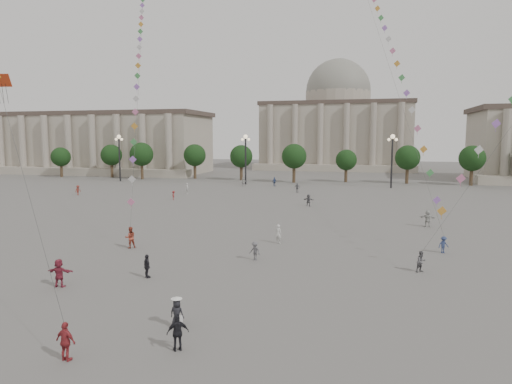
# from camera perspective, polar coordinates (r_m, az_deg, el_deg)

# --- Properties ---
(ground) EXTENTS (360.00, 360.00, 0.00)m
(ground) POSITION_cam_1_polar(r_m,az_deg,el_deg) (28.11, -9.67, -14.06)
(ground) COLOR #5A5754
(ground) RESTS_ON ground
(hall_west) EXTENTS (84.00, 26.22, 17.20)m
(hall_west) POSITION_cam_1_polar(r_m,az_deg,el_deg) (145.77, -22.14, 5.69)
(hall_west) COLOR #A29988
(hall_west) RESTS_ON ground
(hall_central) EXTENTS (48.30, 34.30, 35.50)m
(hall_central) POSITION_cam_1_polar(r_m,az_deg,el_deg) (153.66, 10.09, 8.28)
(hall_central) COLOR #A29988
(hall_central) RESTS_ON ground
(tree_row) EXTENTS (137.12, 5.12, 8.00)m
(tree_row) POSITION_cam_1_polar(r_m,az_deg,el_deg) (102.67, 8.01, 4.18)
(tree_row) COLOR #3C2D1E
(tree_row) RESTS_ON ground
(lamp_post_far_west) EXTENTS (2.00, 0.90, 10.65)m
(lamp_post_far_west) POSITION_cam_1_polar(r_m,az_deg,el_deg) (109.30, -16.73, 5.14)
(lamp_post_far_west) COLOR #262628
(lamp_post_far_west) RESTS_ON ground
(lamp_post_mid_west) EXTENTS (2.00, 0.90, 10.65)m
(lamp_post_mid_west) POSITION_cam_1_polar(r_m,az_deg,el_deg) (97.49, -1.31, 5.26)
(lamp_post_mid_west) COLOR #262628
(lamp_post_mid_west) RESTS_ON ground
(lamp_post_mid_east) EXTENTS (2.00, 0.90, 10.65)m
(lamp_post_mid_east) POSITION_cam_1_polar(r_m,az_deg,el_deg) (94.14, 16.66, 4.92)
(lamp_post_mid_east) COLOR #262628
(lamp_post_mid_east) RESTS_ON ground
(person_crowd_0) EXTENTS (1.05, 1.12, 1.85)m
(person_crowd_0) POSITION_cam_1_polar(r_m,az_deg,el_deg) (94.38, 2.31, 1.30)
(person_crowd_0) COLOR #394C80
(person_crowd_0) RESTS_ON ground
(person_crowd_2) EXTENTS (0.96, 1.26, 1.72)m
(person_crowd_2) POSITION_cam_1_polar(r_m,az_deg,el_deg) (85.36, -21.37, 0.21)
(person_crowd_2) COLOR maroon
(person_crowd_2) RESTS_ON ground
(person_crowd_4) EXTENTS (1.36, 1.69, 1.80)m
(person_crowd_4) POSITION_cam_1_polar(r_m,az_deg,el_deg) (94.43, -1.62, 1.29)
(person_crowd_4) COLOR beige
(person_crowd_4) RESTS_ON ground
(person_crowd_6) EXTENTS (1.16, 0.92, 1.57)m
(person_crowd_6) POSITION_cam_1_polar(r_m,az_deg,el_deg) (37.50, -0.14, -7.37)
(person_crowd_6) COLOR #5B5B5F
(person_crowd_6) RESTS_ON ground
(person_crowd_7) EXTENTS (1.81, 0.61, 1.94)m
(person_crowd_7) POSITION_cam_1_polar(r_m,az_deg,el_deg) (54.78, 20.65, -3.09)
(person_crowd_7) COLOR #BBBCB7
(person_crowd_7) RESTS_ON ground
(person_crowd_10) EXTENTS (0.59, 0.78, 1.92)m
(person_crowd_10) POSITION_cam_1_polar(r_m,az_deg,el_deg) (82.61, -8.57, 0.46)
(person_crowd_10) COLOR #B9B9B4
(person_crowd_10) RESTS_ON ground
(person_crowd_12) EXTENTS (1.70, 0.87, 1.75)m
(person_crowd_12) POSITION_cam_1_polar(r_m,az_deg,el_deg) (67.15, 6.58, -1.02)
(person_crowd_12) COLOR #5D5C60
(person_crowd_12) RESTS_ON ground
(person_crowd_13) EXTENTS (0.78, 0.68, 1.81)m
(person_crowd_13) POSITION_cam_1_polar(r_m,az_deg,el_deg) (43.47, 2.82, -5.24)
(person_crowd_13) COLOR silver
(person_crowd_13) RESTS_ON ground
(person_crowd_16) EXTENTS (1.04, 0.47, 1.75)m
(person_crowd_16) POSITION_cam_1_polar(r_m,az_deg,el_deg) (83.73, 5.16, 0.54)
(person_crowd_16) COLOR slate
(person_crowd_16) RESTS_ON ground
(person_crowd_17) EXTENTS (1.00, 1.09, 1.48)m
(person_crowd_17) POSITION_cam_1_polar(r_m,az_deg,el_deg) (74.52, -10.27, -0.42)
(person_crowd_17) COLOR maroon
(person_crowd_17) RESTS_ON ground
(tourist_0) EXTENTS (1.11, 0.59, 1.80)m
(tourist_0) POSITION_cam_1_polar(r_m,az_deg,el_deg) (23.08, -22.68, -16.87)
(tourist_0) COLOR #9F2B31
(tourist_0) RESTS_ON ground
(tourist_1) EXTENTS (1.02, 0.98, 1.70)m
(tourist_1) POSITION_cam_1_polar(r_m,az_deg,el_deg) (33.85, -13.46, -9.01)
(tourist_1) COLOR black
(tourist_1) RESTS_ON ground
(tourist_2) EXTENTS (1.82, 0.75, 1.91)m
(tourist_2) POSITION_cam_1_polar(r_m,az_deg,el_deg) (33.71, -23.39, -9.27)
(tourist_2) COLOR maroon
(tourist_2) RESTS_ON ground
(tourist_4) EXTENTS (1.11, 0.91, 1.77)m
(tourist_4) POSITION_cam_1_polar(r_m,az_deg,el_deg) (22.67, -9.75, -16.91)
(tourist_4) COLOR black
(tourist_4) RESTS_ON ground
(kite_flyer_0) EXTENTS (1.20, 1.17, 1.95)m
(kite_flyer_0) POSITION_cam_1_polar(r_m,az_deg,el_deg) (43.06, -15.44, -5.50)
(kite_flyer_0) COLOR #973A29
(kite_flyer_0) RESTS_ON ground
(kite_flyer_1) EXTENTS (1.10, 0.92, 1.48)m
(kite_flyer_1) POSITION_cam_1_polar(r_m,az_deg,el_deg) (42.99, 22.39, -6.11)
(kite_flyer_1) COLOR navy
(kite_flyer_1) RESTS_ON ground
(kite_flyer_2) EXTENTS (0.98, 0.95, 1.59)m
(kite_flyer_2) POSITION_cam_1_polar(r_m,az_deg,el_deg) (36.47, 19.96, -8.18)
(kite_flyer_2) COLOR #58585C
(kite_flyer_2) RESTS_ON ground
(hat_person) EXTENTS (0.76, 0.60, 1.69)m
(hat_person) POSITION_cam_1_polar(r_m,az_deg,el_deg) (25.17, -9.86, -14.59)
(hat_person) COLOR black
(hat_person) RESTS_ON ground
(kite_train_west) EXTENTS (19.40, 40.82, 60.14)m
(kite_train_west) POSITION_cam_1_polar(r_m,az_deg,el_deg) (67.38, -14.31, 17.49)
(kite_train_west) COLOR #3F3F3F
(kite_train_west) RESTS_ON ground
(kite_train_mid) EXTENTS (12.28, 45.74, 67.14)m
(kite_train_mid) POSITION_cam_1_polar(r_m,az_deg,el_deg) (68.17, 14.74, 21.13)
(kite_train_mid) COLOR #3F3F3F
(kite_train_mid) RESTS_ON ground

